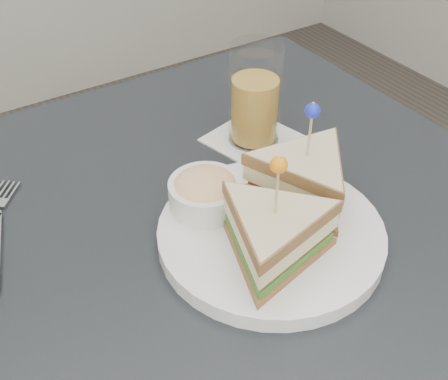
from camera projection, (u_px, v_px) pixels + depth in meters
table at (222, 273)px, 0.72m from camera, size 0.80×0.80×0.75m
plate_meal at (277, 210)px, 0.63m from camera, size 0.33×0.33×0.15m
drink_set at (255, 101)px, 0.78m from camera, size 0.14×0.14×0.15m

